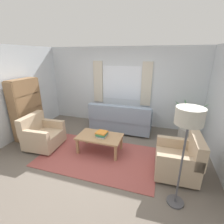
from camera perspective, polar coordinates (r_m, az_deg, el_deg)
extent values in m
plane|color=#6B6056|center=(4.12, -4.97, -15.36)|extent=(6.24, 6.24, 0.00)
cube|color=silver|center=(5.62, 3.50, 8.76)|extent=(5.32, 0.12, 2.60)
cube|color=silver|center=(5.17, -33.96, 4.48)|extent=(0.12, 4.40, 2.60)
cube|color=white|center=(5.54, 3.37, 10.17)|extent=(1.30, 0.01, 1.10)
cube|color=beige|center=(5.77, -4.85, 10.51)|extent=(0.32, 0.06, 1.40)
cube|color=beige|center=(5.37, 12.02, 9.48)|extent=(0.32, 0.06, 1.40)
cube|color=#9E4C47|center=(4.11, -4.97, -15.29)|extent=(2.78, 1.64, 0.01)
cube|color=gray|center=(5.30, 3.20, -3.84)|extent=(1.90, 0.80, 0.38)
cube|color=gray|center=(4.85, 2.34, -0.61)|extent=(1.90, 0.20, 0.48)
cube|color=gray|center=(5.05, 12.86, -1.71)|extent=(0.16, 0.80, 0.24)
cube|color=gray|center=(5.45, -5.64, 0.27)|extent=(0.16, 0.80, 0.24)
cylinder|color=#A87F56|center=(5.54, 12.53, -5.72)|extent=(0.06, 0.06, 0.06)
cylinder|color=#A87F56|center=(5.89, -4.15, -3.70)|extent=(0.06, 0.06, 0.06)
cylinder|color=#A87F56|center=(5.00, 11.84, -8.56)|extent=(0.06, 0.06, 0.06)
cylinder|color=#A87F56|center=(5.39, -6.50, -6.09)|extent=(0.06, 0.06, 0.06)
cube|color=tan|center=(4.71, -22.62, -8.68)|extent=(0.85, 0.88, 0.36)
cube|color=tan|center=(4.75, -26.47, -3.60)|extent=(0.23, 0.85, 0.46)
cube|color=tan|center=(4.34, -25.90, -7.34)|extent=(0.81, 0.16, 0.22)
cube|color=tan|center=(4.85, -20.59, -3.80)|extent=(0.81, 0.16, 0.22)
cylinder|color=#A87F56|center=(4.41, -21.46, -13.73)|extent=(0.05, 0.05, 0.06)
cylinder|color=#A87F56|center=(4.88, -16.88, -9.73)|extent=(0.05, 0.05, 0.06)
cylinder|color=#A87F56|center=(4.78, -27.86, -11.98)|extent=(0.05, 0.05, 0.06)
cylinder|color=#A87F56|center=(5.22, -22.98, -8.50)|extent=(0.05, 0.05, 0.06)
cube|color=tan|center=(3.72, 21.42, -16.56)|extent=(0.83, 0.87, 0.36)
cube|color=tan|center=(3.57, 27.60, -11.38)|extent=(0.21, 0.85, 0.46)
cube|color=tan|center=(3.87, 21.51, -9.97)|extent=(0.80, 0.15, 0.22)
cube|color=tan|center=(3.26, 22.59, -16.06)|extent=(0.80, 0.15, 0.22)
cylinder|color=#A87F56|center=(4.09, 16.02, -15.89)|extent=(0.05, 0.05, 0.06)
cylinder|color=#A87F56|center=(3.55, 15.92, -22.15)|extent=(0.05, 0.05, 0.06)
cylinder|color=#A87F56|center=(4.17, 25.19, -16.41)|extent=(0.05, 0.05, 0.06)
cylinder|color=#A87F56|center=(3.64, 26.84, -22.55)|extent=(0.05, 0.05, 0.06)
cube|color=#A87F56|center=(4.10, -4.34, -8.62)|extent=(1.10, 0.64, 0.04)
cube|color=#A87F56|center=(4.20, -11.98, -11.76)|extent=(0.06, 0.06, 0.40)
cube|color=#A87F56|center=(3.86, 1.26, -14.31)|extent=(0.06, 0.06, 0.40)
cube|color=#A87F56|center=(4.59, -8.81, -8.63)|extent=(0.06, 0.06, 0.40)
cube|color=#A87F56|center=(4.29, 3.25, -10.60)|extent=(0.06, 0.06, 0.40)
cube|color=beige|center=(4.07, -3.50, -8.33)|extent=(0.23, 0.32, 0.02)
cube|color=#5B8E93|center=(4.07, -3.53, -7.94)|extent=(0.24, 0.28, 0.03)
cube|color=#387F4C|center=(4.04, -3.60, -7.62)|extent=(0.24, 0.27, 0.03)
cube|color=orange|center=(4.04, -3.66, -7.14)|extent=(0.28, 0.28, 0.03)
cylinder|color=#B7B2A8|center=(5.34, 24.49, -6.67)|extent=(0.43, 0.43, 0.30)
cylinder|color=brown|center=(5.20, 25.03, -3.12)|extent=(0.07, 0.07, 0.42)
cone|color=#47894C|center=(5.17, 28.51, 0.88)|extent=(0.50, 0.19, 0.40)
cone|color=#47894C|center=(5.27, 27.08, 1.09)|extent=(0.34, 0.40, 0.35)
cone|color=#47894C|center=(5.34, 24.57, 2.30)|extent=(0.19, 0.58, 0.39)
cone|color=#47894C|center=(5.20, 23.10, 1.78)|extent=(0.45, 0.42, 0.34)
cone|color=#47894C|center=(4.98, 23.25, 0.73)|extent=(0.46, 0.27, 0.33)
cone|color=#47894C|center=(4.73, 25.26, 0.52)|extent=(0.21, 0.63, 0.48)
cone|color=#47894C|center=(4.89, 27.69, 0.04)|extent=(0.31, 0.46, 0.43)
cube|color=olive|center=(5.64, -24.66, 2.31)|extent=(0.30, 0.04, 1.70)
cube|color=olive|center=(5.05, -31.30, -0.68)|extent=(0.30, 0.04, 1.70)
cube|color=olive|center=(5.24, -26.71, 0.76)|extent=(0.02, 0.90, 1.70)
cube|color=olive|center=(5.63, -26.45, -7.22)|extent=(0.30, 0.86, 0.02)
cube|color=olive|center=(5.47, -27.12, -3.22)|extent=(0.30, 0.86, 0.02)
cube|color=olive|center=(5.33, -27.81, 1.00)|extent=(0.30, 0.86, 0.02)
cube|color=olive|center=(5.23, -28.54, 5.42)|extent=(0.30, 0.86, 0.02)
cube|color=olive|center=(5.16, -29.31, 9.98)|extent=(0.30, 0.86, 0.02)
cube|color=#B23833|center=(5.67, -24.78, -0.91)|extent=(0.24, 0.05, 0.19)
cube|color=gold|center=(5.61, -25.36, -0.89)|extent=(0.26, 0.08, 0.25)
cube|color=beige|center=(5.55, -25.91, -1.20)|extent=(0.24, 0.06, 0.25)
cube|color=#7F478C|center=(5.50, -26.44, -1.44)|extent=(0.23, 0.08, 0.25)
cube|color=beige|center=(5.45, -27.03, -2.03)|extent=(0.26, 0.07, 0.20)
cylinder|color=#4C4C51|center=(3.29, 21.24, -27.28)|extent=(0.28, 0.28, 0.03)
cylinder|color=#4C4C51|center=(2.83, 23.09, -17.08)|extent=(0.03, 0.03, 1.41)
cylinder|color=#B2AD9E|center=(2.45, 25.62, -1.25)|extent=(0.39, 0.39, 0.24)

